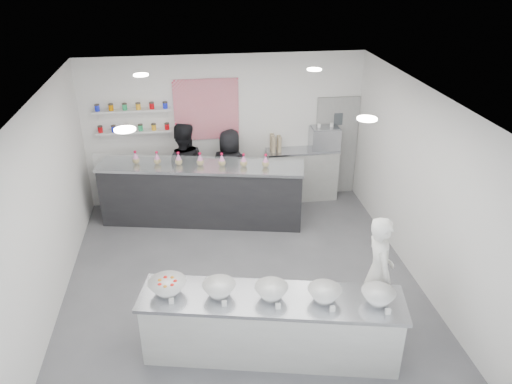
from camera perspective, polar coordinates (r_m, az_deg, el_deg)
floor at (r=8.07m, az=-1.52°, el=-10.30°), size 6.00×6.00×0.00m
ceiling at (r=6.71m, az=-1.82°, el=10.66°), size 6.00×6.00×0.00m
back_wall at (r=10.02m, az=-3.57°, el=7.04°), size 5.50×0.00×5.50m
left_wall at (r=7.53m, az=-22.96°, el=-2.04°), size 0.00×6.00×6.00m
right_wall at (r=8.00m, az=18.31°, el=0.48°), size 0.00×6.00×6.00m
back_door at (r=10.55m, az=9.11°, el=5.17°), size 0.88×0.04×2.10m
pattern_panel at (r=9.83m, az=-5.69°, el=9.35°), size 1.25×0.03×1.20m
jar_shelf_lower at (r=9.93m, az=-13.72°, el=6.74°), size 1.45×0.22×0.04m
jar_shelf_upper at (r=9.80m, az=-13.99°, el=9.05°), size 1.45×0.22×0.04m
preserve_jars at (r=9.82m, az=-13.91°, el=8.24°), size 1.45×0.10×0.56m
downlight_0 at (r=5.78m, az=-14.76°, el=6.92°), size 0.24×0.24×0.02m
downlight_1 at (r=6.09m, az=12.58°, el=8.17°), size 0.24×0.24×0.02m
downlight_2 at (r=8.27m, az=-13.02°, el=12.91°), size 0.24×0.24×0.02m
downlight_3 at (r=8.49m, az=6.68°, el=13.74°), size 0.24×0.24×0.02m
prep_counter at (r=6.61m, az=1.70°, el=-15.01°), size 3.39×1.43×0.90m
back_bar at (r=9.48m, az=-6.19°, el=-0.22°), size 3.86×1.44×1.18m
sneeze_guard at (r=8.87m, az=-6.77°, el=3.14°), size 3.68×0.77×0.32m
espresso_ledge at (r=10.39m, az=5.23°, el=2.04°), size 1.47×0.47×1.09m
espresso_machine at (r=10.21m, az=7.85°, el=6.09°), size 0.58×0.40×0.44m
cup_stacks at (r=10.02m, az=2.31°, el=5.52°), size 0.24×0.24×0.31m
prep_bowls at (r=6.27m, az=1.76°, el=-11.35°), size 3.06×1.14×0.17m
label_cards at (r=5.93m, az=3.70°, el=-14.67°), size 2.66×0.04×0.07m
cookie_bags at (r=9.19m, az=-6.41°, el=3.77°), size 2.51×0.64×0.25m
woman_prep at (r=7.05m, az=13.82°, el=-8.86°), size 0.43×0.63×1.68m
staff_left at (r=9.71m, az=-8.29°, el=2.55°), size 0.91×0.71×1.87m
staff_right at (r=9.90m, az=-2.99°, el=2.58°), size 0.94×0.79×1.64m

